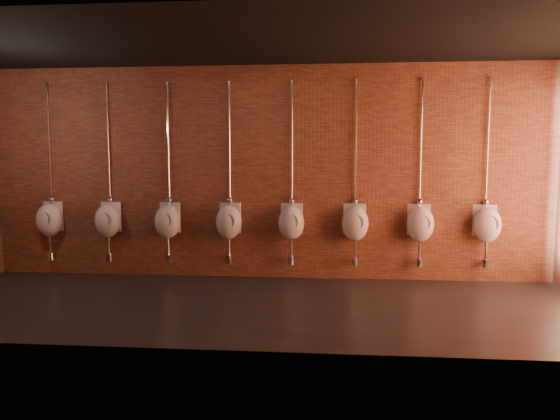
{
  "coord_description": "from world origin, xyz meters",
  "views": [
    {
      "loc": [
        0.86,
        -6.0,
        1.79
      ],
      "look_at": [
        0.27,
        0.9,
        1.1
      ],
      "focal_mm": 32.0,
      "sensor_mm": 36.0,
      "label": 1
    }
  ],
  "objects_px": {
    "urinal_1": "(108,220)",
    "urinal_2": "(168,220)",
    "urinal_5": "(355,222)",
    "urinal_4": "(291,222)",
    "urinal_7": "(487,224)",
    "urinal_6": "(420,223)",
    "urinal_0": "(49,219)",
    "urinal_3": "(229,221)"
  },
  "relations": [
    {
      "from": "urinal_2",
      "to": "urinal_6",
      "type": "xyz_separation_m",
      "value": [
        3.77,
        0.0,
        0.0
      ]
    },
    {
      "from": "urinal_2",
      "to": "urinal_0",
      "type": "bearing_deg",
      "value": 180.0
    },
    {
      "from": "urinal_2",
      "to": "urinal_5",
      "type": "height_order",
      "value": "same"
    },
    {
      "from": "urinal_2",
      "to": "urinal_3",
      "type": "relative_size",
      "value": 1.0
    },
    {
      "from": "urinal_1",
      "to": "urinal_7",
      "type": "relative_size",
      "value": 1.0
    },
    {
      "from": "urinal_3",
      "to": "urinal_6",
      "type": "xyz_separation_m",
      "value": [
        2.83,
        0.0,
        0.0
      ]
    },
    {
      "from": "urinal_1",
      "to": "urinal_5",
      "type": "height_order",
      "value": "same"
    },
    {
      "from": "urinal_4",
      "to": "urinal_7",
      "type": "relative_size",
      "value": 1.0
    },
    {
      "from": "urinal_7",
      "to": "urinal_6",
      "type": "bearing_deg",
      "value": 180.0
    },
    {
      "from": "urinal_3",
      "to": "urinal_6",
      "type": "bearing_deg",
      "value": 0.0
    },
    {
      "from": "urinal_4",
      "to": "urinal_7",
      "type": "distance_m",
      "value": 2.83
    },
    {
      "from": "urinal_2",
      "to": "urinal_6",
      "type": "relative_size",
      "value": 1.0
    },
    {
      "from": "urinal_6",
      "to": "urinal_4",
      "type": "bearing_deg",
      "value": 180.0
    },
    {
      "from": "urinal_3",
      "to": "urinal_6",
      "type": "relative_size",
      "value": 1.0
    },
    {
      "from": "urinal_4",
      "to": "urinal_6",
      "type": "height_order",
      "value": "same"
    },
    {
      "from": "urinal_6",
      "to": "urinal_1",
      "type": "bearing_deg",
      "value": 180.0
    },
    {
      "from": "urinal_2",
      "to": "urinal_5",
      "type": "relative_size",
      "value": 1.0
    },
    {
      "from": "urinal_2",
      "to": "urinal_7",
      "type": "bearing_deg",
      "value": 0.0
    },
    {
      "from": "urinal_0",
      "to": "urinal_1",
      "type": "distance_m",
      "value": 0.94
    },
    {
      "from": "urinal_5",
      "to": "urinal_1",
      "type": "bearing_deg",
      "value": 180.0
    },
    {
      "from": "urinal_4",
      "to": "urinal_5",
      "type": "bearing_deg",
      "value": 0.0
    },
    {
      "from": "urinal_0",
      "to": "urinal_4",
      "type": "distance_m",
      "value": 3.77
    },
    {
      "from": "urinal_1",
      "to": "urinal_2",
      "type": "distance_m",
      "value": 0.94
    },
    {
      "from": "urinal_3",
      "to": "urinal_5",
      "type": "relative_size",
      "value": 1.0
    },
    {
      "from": "urinal_2",
      "to": "urinal_5",
      "type": "xyz_separation_m",
      "value": [
        2.83,
        0.0,
        0.0
      ]
    },
    {
      "from": "urinal_0",
      "to": "urinal_2",
      "type": "distance_m",
      "value": 1.88
    },
    {
      "from": "urinal_6",
      "to": "urinal_7",
      "type": "height_order",
      "value": "same"
    },
    {
      "from": "urinal_0",
      "to": "urinal_6",
      "type": "relative_size",
      "value": 1.0
    },
    {
      "from": "urinal_1",
      "to": "urinal_3",
      "type": "relative_size",
      "value": 1.0
    },
    {
      "from": "urinal_5",
      "to": "urinal_6",
      "type": "height_order",
      "value": "same"
    },
    {
      "from": "urinal_5",
      "to": "urinal_3",
      "type": "bearing_deg",
      "value": 180.0
    },
    {
      "from": "urinal_0",
      "to": "urinal_5",
      "type": "height_order",
      "value": "same"
    },
    {
      "from": "urinal_3",
      "to": "urinal_4",
      "type": "relative_size",
      "value": 1.0
    },
    {
      "from": "urinal_3",
      "to": "urinal_4",
      "type": "xyz_separation_m",
      "value": [
        0.94,
        0.0,
        0.0
      ]
    },
    {
      "from": "urinal_1",
      "to": "urinal_2",
      "type": "xyz_separation_m",
      "value": [
        0.94,
        0.0,
        0.0
      ]
    },
    {
      "from": "urinal_0",
      "to": "urinal_5",
      "type": "bearing_deg",
      "value": 0.0
    },
    {
      "from": "urinal_1",
      "to": "urinal_4",
      "type": "xyz_separation_m",
      "value": [
        2.83,
        0.0,
        0.0
      ]
    },
    {
      "from": "urinal_7",
      "to": "urinal_2",
      "type": "bearing_deg",
      "value": 180.0
    },
    {
      "from": "urinal_1",
      "to": "urinal_2",
      "type": "height_order",
      "value": "same"
    },
    {
      "from": "urinal_1",
      "to": "urinal_2",
      "type": "bearing_deg",
      "value": 0.0
    },
    {
      "from": "urinal_0",
      "to": "urinal_6",
      "type": "bearing_deg",
      "value": 0.0
    },
    {
      "from": "urinal_1",
      "to": "urinal_2",
      "type": "relative_size",
      "value": 1.0
    }
  ]
}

